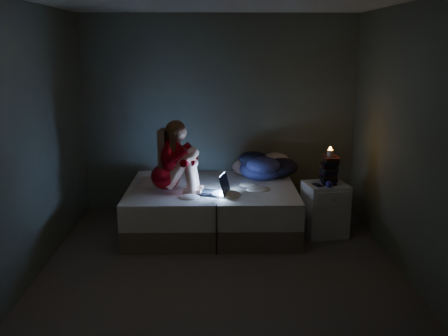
{
  "coord_description": "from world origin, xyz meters",
  "views": [
    {
      "loc": [
        -0.03,
        -4.58,
        2.2
      ],
      "look_at": [
        0.05,
        1.0,
        0.8
      ],
      "focal_mm": 39.35,
      "sensor_mm": 36.0,
      "label": 1
    }
  ],
  "objects_px": {
    "woman": "(165,156)",
    "candle": "(330,155)",
    "bed": "(212,208)",
    "laptop": "(212,183)",
    "nightstand": "(325,209)",
    "phone": "(316,184)"
  },
  "relations": [
    {
      "from": "woman",
      "to": "laptop",
      "type": "xyz_separation_m",
      "value": [
        0.53,
        -0.11,
        -0.29
      ]
    },
    {
      "from": "woman",
      "to": "phone",
      "type": "relative_size",
      "value": 6.03
    },
    {
      "from": "woman",
      "to": "nightstand",
      "type": "height_order",
      "value": "woman"
    },
    {
      "from": "nightstand",
      "to": "candle",
      "type": "bearing_deg",
      "value": -2.98
    },
    {
      "from": "woman",
      "to": "nightstand",
      "type": "relative_size",
      "value": 1.34
    },
    {
      "from": "nightstand",
      "to": "candle",
      "type": "height_order",
      "value": "candle"
    },
    {
      "from": "bed",
      "to": "nightstand",
      "type": "distance_m",
      "value": 1.35
    },
    {
      "from": "bed",
      "to": "woman",
      "type": "distance_m",
      "value": 0.9
    },
    {
      "from": "woman",
      "to": "phone",
      "type": "distance_m",
      "value": 1.77
    },
    {
      "from": "nightstand",
      "to": "candle",
      "type": "relative_size",
      "value": 7.86
    },
    {
      "from": "bed",
      "to": "phone",
      "type": "xyz_separation_m",
      "value": [
        1.21,
        -0.24,
        0.36
      ]
    },
    {
      "from": "nightstand",
      "to": "phone",
      "type": "height_order",
      "value": "phone"
    },
    {
      "from": "bed",
      "to": "phone",
      "type": "bearing_deg",
      "value": -11.27
    },
    {
      "from": "bed",
      "to": "candle",
      "type": "bearing_deg",
      "value": -7.59
    },
    {
      "from": "woman",
      "to": "candle",
      "type": "bearing_deg",
      "value": 8.4
    },
    {
      "from": "candle",
      "to": "woman",
      "type": "bearing_deg",
      "value": -179.24
    },
    {
      "from": "nightstand",
      "to": "phone",
      "type": "relative_size",
      "value": 4.49
    },
    {
      "from": "bed",
      "to": "laptop",
      "type": "xyz_separation_m",
      "value": [
        -0.0,
        -0.32,
        0.4
      ]
    },
    {
      "from": "candle",
      "to": "phone",
      "type": "height_order",
      "value": "candle"
    },
    {
      "from": "nightstand",
      "to": "phone",
      "type": "xyz_separation_m",
      "value": [
        -0.13,
        -0.05,
        0.32
      ]
    },
    {
      "from": "laptop",
      "to": "candle",
      "type": "xyz_separation_m",
      "value": [
        1.37,
        0.14,
        0.29
      ]
    },
    {
      "from": "woman",
      "to": "laptop",
      "type": "distance_m",
      "value": 0.62
    }
  ]
}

